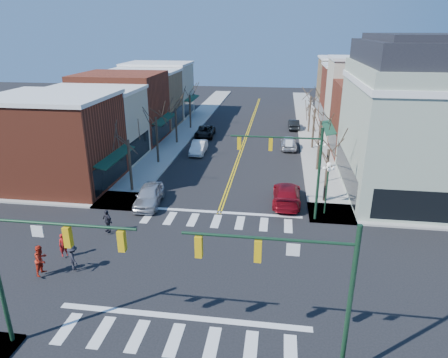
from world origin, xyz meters
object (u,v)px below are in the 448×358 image
at_px(pedestrian_dark_b, 73,258).
at_px(car_right_mid, 289,142).
at_px(car_left_near, 149,196).
at_px(car_left_far, 205,132).
at_px(pedestrian_red_b, 41,260).
at_px(car_left_mid, 199,147).
at_px(lamppost_midblock, 320,154).
at_px(victorian_corner, 426,118).
at_px(pedestrian_dark_a, 107,221).
at_px(car_right_near, 287,194).
at_px(car_right_far, 294,124).
at_px(pedestrian_red_a, 64,245).
at_px(lamppost_corner, 328,180).

bearing_deg(pedestrian_dark_b, car_right_mid, -67.11).
relative_size(car_left_near, car_left_far, 0.94).
bearing_deg(pedestrian_dark_b, car_left_near, -50.53).
bearing_deg(pedestrian_red_b, car_left_mid, -4.40).
xyz_separation_m(car_left_near, car_left_mid, (1.16, 14.77, -0.09)).
xyz_separation_m(car_left_mid, pedestrian_red_b, (-4.16, -25.43, 0.36)).
bearing_deg(car_left_near, lamppost_midblock, 19.29).
height_order(car_left_near, pedestrian_red_b, pedestrian_red_b).
bearing_deg(car_left_near, victorian_corner, 9.52).
bearing_deg(pedestrian_dark_a, pedestrian_red_b, -76.82).
xyz_separation_m(car_left_near, pedestrian_red_b, (-3.00, -10.66, 0.27)).
bearing_deg(victorian_corner, pedestrian_dark_b, -146.11).
xyz_separation_m(lamppost_midblock, car_right_near, (-2.94, -4.65, -2.16)).
height_order(victorian_corner, car_right_mid, victorian_corner).
height_order(car_left_near, car_left_mid, car_left_near).
bearing_deg(car_right_far, pedestrian_red_a, 65.70).
height_order(lamppost_midblock, car_right_mid, lamppost_midblock).
height_order(victorian_corner, pedestrian_dark_a, victorian_corner).
xyz_separation_m(victorian_corner, lamppost_corner, (-8.30, -6.00, -3.70)).
xyz_separation_m(car_left_far, pedestrian_dark_a, (-1.86, -27.44, 0.29)).
distance_m(car_left_far, car_right_near, 22.99).
xyz_separation_m(car_left_near, car_right_far, (12.36, 28.40, -0.13)).
distance_m(victorian_corner, lamppost_midblock, 9.10).
distance_m(car_right_mid, pedestrian_dark_b, 31.04).
bearing_deg(pedestrian_red_a, car_left_near, 30.44).
bearing_deg(lamppost_midblock, pedestrian_dark_a, -142.84).
bearing_deg(car_left_mid, car_left_near, -95.87).
bearing_deg(car_left_mid, pedestrian_dark_b, -97.31).
bearing_deg(car_left_far, lamppost_corner, -61.02).
relative_size(victorian_corner, pedestrian_red_b, 7.62).
bearing_deg(car_right_near, lamppost_corner, 148.35).
relative_size(pedestrian_red_a, pedestrian_red_b, 0.82).
distance_m(lamppost_midblock, pedestrian_red_a, 22.83).
bearing_deg(car_left_near, car_right_near, 4.11).
height_order(lamppost_corner, car_left_near, lamppost_corner).
relative_size(car_right_near, car_right_mid, 1.17).
xyz_separation_m(victorian_corner, car_right_near, (-11.24, -4.15, -5.85)).
height_order(lamppost_corner, car_right_mid, lamppost_corner).
distance_m(car_left_mid, pedestrian_red_a, 23.71).
relative_size(lamppost_corner, pedestrian_dark_b, 2.72).
xyz_separation_m(car_left_near, car_right_near, (11.21, 1.92, -0.01)).
xyz_separation_m(victorian_corner, car_left_mid, (-21.30, 8.70, -5.93)).
bearing_deg(car_left_far, car_right_mid, -22.59).
bearing_deg(pedestrian_red_a, car_right_near, -4.77).
distance_m(car_right_near, pedestrian_dark_a, 14.43).
bearing_deg(car_left_mid, car_right_mid, 17.22).
height_order(car_right_near, car_right_mid, car_right_mid).
relative_size(car_right_far, pedestrian_red_b, 2.25).
relative_size(lamppost_midblock, car_right_far, 1.03).
bearing_deg(pedestrian_dark_a, car_left_mid, 112.88).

